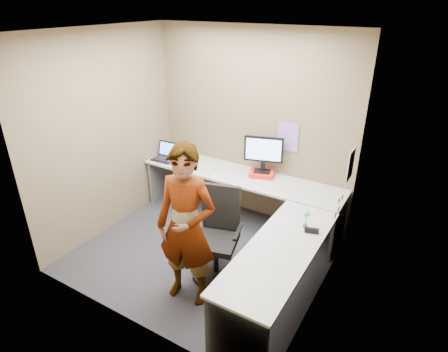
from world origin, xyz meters
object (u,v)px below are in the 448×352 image
Objects in this scene: desk at (248,210)px; person at (186,227)px; monitor at (263,151)px; office_chair at (217,241)px.

person reaches higher than desk.
desk is 0.90m from monitor.
office_chair is at bearing 72.99° from person.
office_chair is 0.67m from person.
desk is 1.13m from person.
person is (-0.06, -0.49, 0.45)m from office_chair.
office_chair is at bearing -103.69° from monitor.
monitor is (-0.15, 0.73, 0.51)m from desk.
monitor is 0.49× the size of office_chair.
desk is at bearing -94.88° from monitor.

